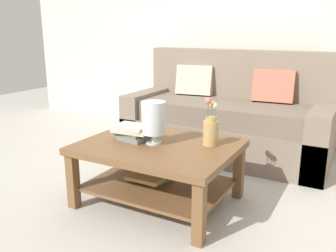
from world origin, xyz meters
The scene contains 7 objects.
ground_plane centered at (0.00, 0.00, 0.00)m, with size 10.00×10.00×0.00m, color #B7B2A8.
back_wall centered at (0.00, 1.65, 1.35)m, with size 6.40×0.12×2.70m, color beige.
couch centered at (0.13, 0.92, 0.36)m, with size 2.04×0.90×1.06m.
coffee_table centered at (0.07, -0.42, 0.33)m, with size 1.11×0.85×0.46m.
book_stack_main centered at (-0.15, -0.42, 0.52)m, with size 0.30×0.23×0.12m.
glass_hurricane_vase centered at (0.04, -0.42, 0.65)m, with size 0.17×0.17×0.31m.
flower_pitcher centered at (0.42, -0.25, 0.58)m, with size 0.11×0.12×0.35m.
Camera 1 is at (1.35, -2.58, 1.27)m, focal length 38.69 mm.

